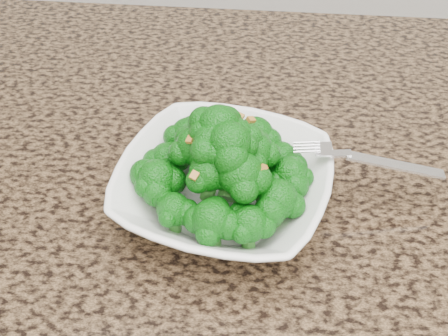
# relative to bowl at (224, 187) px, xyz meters

# --- Properties ---
(granite_counter) EXTENTS (1.64, 1.04, 0.03)m
(granite_counter) POSITION_rel_bowl_xyz_m (0.16, -0.11, -0.04)
(granite_counter) COLOR brown
(granite_counter) RESTS_ON cabinet
(bowl) EXTENTS (0.24, 0.24, 0.05)m
(bowl) POSITION_rel_bowl_xyz_m (0.00, 0.00, 0.00)
(bowl) COLOR white
(bowl) RESTS_ON granite_counter
(broccoli_pile) EXTENTS (0.18, 0.18, 0.07)m
(broccoli_pile) POSITION_rel_bowl_xyz_m (0.00, 0.00, 0.06)
(broccoli_pile) COLOR #0A600B
(broccoli_pile) RESTS_ON bowl
(garlic_topping) EXTENTS (0.11, 0.11, 0.01)m
(garlic_topping) POSITION_rel_bowl_xyz_m (0.00, 0.00, 0.10)
(garlic_topping) COLOR #B2782B
(garlic_topping) RESTS_ON broccoli_pile
(fork) EXTENTS (0.16, 0.03, 0.01)m
(fork) POSITION_rel_bowl_xyz_m (0.11, 0.02, 0.03)
(fork) COLOR silver
(fork) RESTS_ON bowl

